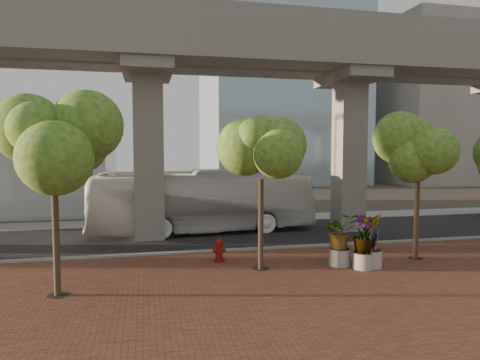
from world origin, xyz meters
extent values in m
plane|color=#3C352C|center=(0.00, 0.00, 0.00)|extent=(160.00, 160.00, 0.00)
cube|color=brown|center=(0.00, -8.00, 0.03)|extent=(70.00, 13.00, 0.06)
cube|color=black|center=(0.00, 2.00, 0.02)|extent=(90.00, 8.00, 0.04)
cube|color=gray|center=(0.00, -2.00, 0.08)|extent=(70.00, 0.25, 0.16)
cube|color=gray|center=(0.00, 7.50, 0.03)|extent=(90.00, 3.00, 0.06)
cube|color=gray|center=(0.00, 0.40, 10.50)|extent=(72.00, 2.40, 1.80)
cube|color=gray|center=(0.00, 3.60, 10.50)|extent=(72.00, 2.40, 1.80)
cube|color=gray|center=(0.00, -0.70, 11.90)|extent=(72.00, 0.12, 1.00)
cube|color=gray|center=(0.00, 4.70, 11.90)|extent=(72.00, 0.12, 1.00)
cube|color=#9A958B|center=(38.00, 36.00, 12.00)|extent=(18.00, 16.00, 24.00)
imported|color=silver|center=(-2.86, 3.20, 1.87)|extent=(13.56, 3.94, 3.73)
cylinder|color=maroon|center=(-3.06, -3.86, 0.11)|extent=(0.49, 0.49, 0.11)
cylinder|color=maroon|center=(-3.06, -3.86, 0.51)|extent=(0.33, 0.33, 0.79)
sphere|color=maroon|center=(-3.06, -3.86, 0.90)|extent=(0.38, 0.38, 0.38)
cylinder|color=maroon|center=(-3.06, -3.86, 1.08)|extent=(0.11, 0.11, 0.14)
cylinder|color=maroon|center=(-3.06, -3.86, 0.58)|extent=(0.54, 0.22, 0.22)
cylinder|color=#ADAA9C|center=(1.85, -5.54, 0.42)|extent=(0.92, 0.92, 0.71)
imported|color=#275817|center=(1.85, -5.54, 1.54)|extent=(2.04, 2.04, 1.53)
cylinder|color=gray|center=(2.58, -6.21, 0.39)|extent=(0.85, 0.85, 0.66)
imported|color=#275817|center=(2.58, -6.21, 1.50)|extent=(2.08, 2.08, 1.56)
cylinder|color=gray|center=(3.00, -6.07, 0.42)|extent=(0.92, 0.92, 0.72)
imported|color=#275817|center=(3.00, -6.07, 1.55)|extent=(2.05, 2.05, 1.54)
cylinder|color=#4D402C|center=(-9.13, -7.00, 1.88)|extent=(0.22, 0.22, 3.65)
cylinder|color=black|center=(-9.13, -7.00, 0.07)|extent=(0.70, 0.70, 0.01)
cylinder|color=#4D402C|center=(-1.58, -5.34, 1.92)|extent=(0.22, 0.22, 3.72)
cylinder|color=black|center=(-1.58, -5.34, 0.07)|extent=(0.70, 0.70, 0.01)
cylinder|color=#4D402C|center=(5.73, -5.20, 1.91)|extent=(0.22, 0.22, 3.70)
cylinder|color=black|center=(5.73, -5.20, 0.07)|extent=(0.70, 0.70, 0.01)
cylinder|color=#2E2F34|center=(-9.44, 5.50, 4.22)|extent=(0.15, 0.15, 8.37)
cube|color=#2E2F34|center=(-9.44, 4.98, 8.41)|extent=(0.16, 1.05, 0.16)
cube|color=silver|center=(-9.44, 4.45, 8.30)|extent=(0.42, 0.21, 0.13)
cylinder|color=#2F3035|center=(8.24, 5.83, 4.29)|extent=(0.15, 0.15, 8.50)
cube|color=#2F3035|center=(8.24, 5.29, 8.54)|extent=(0.16, 1.06, 0.16)
cube|color=silver|center=(8.24, 4.76, 8.43)|extent=(0.43, 0.21, 0.13)
camera|label=1|loc=(-6.16, -22.13, 4.96)|focal=32.00mm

